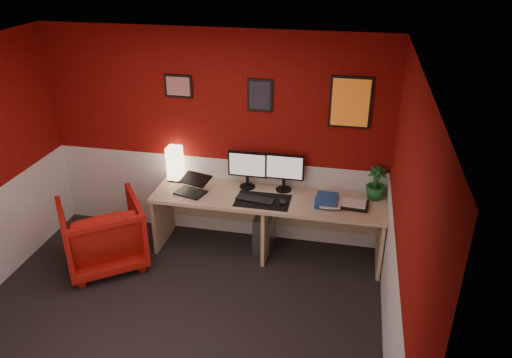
% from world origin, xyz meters
% --- Properties ---
extents(ground, '(4.00, 3.50, 0.01)m').
position_xyz_m(ground, '(0.00, 0.00, 0.00)').
color(ground, black).
rests_on(ground, ground).
extents(ceiling, '(4.00, 3.50, 0.01)m').
position_xyz_m(ceiling, '(0.00, 0.00, 2.50)').
color(ceiling, white).
rests_on(ceiling, ground).
extents(wall_back, '(4.00, 0.01, 2.50)m').
position_xyz_m(wall_back, '(0.00, 1.75, 1.25)').
color(wall_back, maroon).
rests_on(wall_back, ground).
extents(wall_right, '(0.01, 3.50, 2.50)m').
position_xyz_m(wall_right, '(2.00, 0.00, 1.25)').
color(wall_right, maroon).
rests_on(wall_right, ground).
extents(wainscot_back, '(4.00, 0.01, 1.00)m').
position_xyz_m(wainscot_back, '(0.00, 1.75, 0.50)').
color(wainscot_back, silver).
rests_on(wainscot_back, ground).
extents(wainscot_right, '(0.01, 3.50, 1.00)m').
position_xyz_m(wainscot_right, '(2.00, 0.00, 0.50)').
color(wainscot_right, silver).
rests_on(wainscot_right, ground).
extents(desk, '(2.60, 0.65, 0.73)m').
position_xyz_m(desk, '(0.69, 1.41, 0.36)').
color(desk, tan).
rests_on(desk, ground).
extents(shoji_lamp, '(0.16, 0.16, 0.40)m').
position_xyz_m(shoji_lamp, '(-0.46, 1.63, 0.93)').
color(shoji_lamp, '#FFE5B2').
rests_on(shoji_lamp, desk).
extents(laptop, '(0.38, 0.31, 0.22)m').
position_xyz_m(laptop, '(-0.18, 1.33, 0.84)').
color(laptop, black).
rests_on(laptop, desk).
extents(monitor_left, '(0.45, 0.06, 0.58)m').
position_xyz_m(monitor_left, '(0.41, 1.61, 1.02)').
color(monitor_left, black).
rests_on(monitor_left, desk).
extents(monitor_right, '(0.45, 0.06, 0.58)m').
position_xyz_m(monitor_right, '(0.84, 1.62, 1.02)').
color(monitor_right, black).
rests_on(monitor_right, desk).
extents(desk_mat, '(0.60, 0.38, 0.01)m').
position_xyz_m(desk_mat, '(0.65, 1.32, 0.73)').
color(desk_mat, black).
rests_on(desk_mat, desk).
extents(keyboard, '(0.44, 0.20, 0.02)m').
position_xyz_m(keyboard, '(0.57, 1.32, 0.74)').
color(keyboard, black).
rests_on(keyboard, desk_mat).
extents(mouse, '(0.07, 0.11, 0.03)m').
position_xyz_m(mouse, '(0.88, 1.29, 0.75)').
color(mouse, black).
rests_on(mouse, desk_mat).
extents(book_bottom, '(0.21, 0.27, 0.02)m').
position_xyz_m(book_bottom, '(1.21, 1.38, 0.74)').
color(book_bottom, '#204E96').
rests_on(book_bottom, desk).
extents(book_middle, '(0.23, 0.31, 0.02)m').
position_xyz_m(book_middle, '(1.28, 1.38, 0.77)').
color(book_middle, silver).
rests_on(book_middle, book_bottom).
extents(book_top, '(0.24, 0.32, 0.03)m').
position_xyz_m(book_top, '(1.23, 1.39, 0.79)').
color(book_top, '#204E96').
rests_on(book_top, book_middle).
extents(zen_tray, '(0.37, 0.27, 0.03)m').
position_xyz_m(zen_tray, '(1.62, 1.41, 0.74)').
color(zen_tray, black).
rests_on(zen_tray, desk).
extents(potted_plant, '(0.23, 0.23, 0.38)m').
position_xyz_m(potted_plant, '(1.86, 1.63, 0.92)').
color(potted_plant, '#19591E').
rests_on(potted_plant, desk).
extents(pc_tower, '(0.21, 0.45, 0.45)m').
position_xyz_m(pc_tower, '(0.64, 1.54, 0.23)').
color(pc_tower, '#99999E').
rests_on(pc_tower, ground).
extents(armchair, '(1.18, 1.18, 0.78)m').
position_xyz_m(armchair, '(-1.06, 0.84, 0.39)').
color(armchair, '#AF1912').
rests_on(armchair, ground).
extents(art_left, '(0.32, 0.02, 0.26)m').
position_xyz_m(art_left, '(-0.39, 1.74, 1.85)').
color(art_left, red).
rests_on(art_left, wall_back).
extents(art_center, '(0.28, 0.02, 0.36)m').
position_xyz_m(art_center, '(0.54, 1.74, 1.80)').
color(art_center, black).
rests_on(art_center, wall_back).
extents(art_right, '(0.44, 0.02, 0.56)m').
position_xyz_m(art_right, '(1.51, 1.74, 1.78)').
color(art_right, orange).
rests_on(art_right, wall_back).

